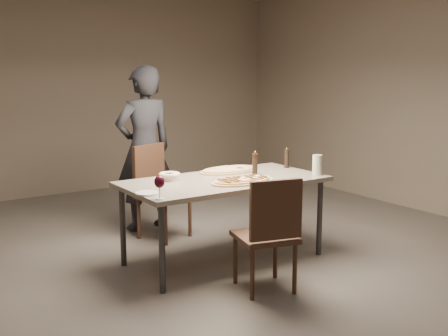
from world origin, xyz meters
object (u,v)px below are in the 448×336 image
pepper_mill_left (255,164)px  chair_far (157,186)px  dining_table (224,185)px  ham_pizza (229,170)px  chair_near (269,229)px  diner (144,149)px  bread_basket (170,176)px  zucchini_pizza (243,180)px  carafe (317,165)px

pepper_mill_left → chair_far: (-0.52, 0.97, -0.32)m
chair_far → dining_table: bearing=79.5°
ham_pizza → pepper_mill_left: size_ratio=2.85×
ham_pizza → chair_near: 1.19m
chair_near → diner: (-0.01, 2.14, 0.36)m
dining_table → bread_basket: bread_basket is taller
chair_far → zucchini_pizza: bearing=80.7°
chair_far → bread_basket: bearing=51.1°
ham_pizza → diner: (-0.39, 1.04, 0.11)m
ham_pizza → chair_far: 0.85m
bread_basket → pepper_mill_left: bearing=-15.3°
dining_table → pepper_mill_left: 0.39m
pepper_mill_left → diner: (-0.50, 1.30, 0.02)m
dining_table → chair_far: size_ratio=1.89×
dining_table → bread_basket: bearing=151.8°
bread_basket → chair_far: chair_far is taller
bread_basket → chair_near: bearing=-74.3°
ham_pizza → bread_basket: bearing=-164.9°
zucchini_pizza → bread_basket: size_ratio=3.26×
ham_pizza → pepper_mill_left: (0.11, -0.27, 0.09)m
zucchini_pizza → chair_far: size_ratio=0.64×
pepper_mill_left → zucchini_pizza: bearing=-143.2°
bread_basket → dining_table: bearing=-28.2°
ham_pizza → chair_far: (-0.41, 0.71, -0.23)m
ham_pizza → bread_basket: size_ratio=3.32×
carafe → diner: size_ratio=0.11×
bread_basket → chair_near: 1.12m
bread_basket → diner: (0.28, 1.09, 0.09)m
chair_far → diner: 0.48m
dining_table → zucchini_pizza: zucchini_pizza is taller
zucchini_pizza → chair_far: chair_far is taller
zucchini_pizza → chair_near: 0.69m
diner → carafe: bearing=120.6°
pepper_mill_left → ham_pizza: bearing=112.1°
bread_basket → pepper_mill_left: size_ratio=0.86×
ham_pizza → dining_table: bearing=-120.6°
ham_pizza → chair_near: bearing=-98.2°
dining_table → diner: bearing=96.2°
bread_basket → pepper_mill_left: (0.78, -0.21, 0.06)m
dining_table → diner: size_ratio=1.03×
ham_pizza → bread_basket: bread_basket is taller
pepper_mill_left → diner: bearing=110.9°
zucchini_pizza → pepper_mill_left: (0.30, 0.22, 0.09)m
diner → pepper_mill_left: bearing=110.5°
dining_table → chair_far: bearing=99.3°
zucchini_pizza → ham_pizza: zucchini_pizza is taller
diner → bread_basket: bearing=75.1°
dining_table → chair_near: bearing=-99.0°
chair_far → diner: (0.02, 0.33, 0.34)m
zucchini_pizza → carafe: carafe is taller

